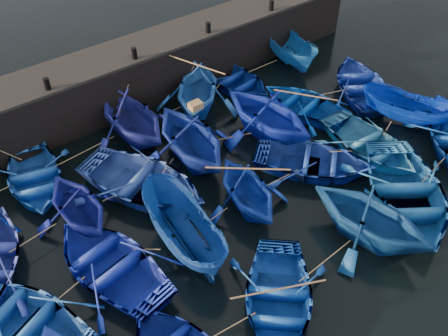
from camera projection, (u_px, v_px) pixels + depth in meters
ground at (278, 229)px, 18.01m from camera, size 120.00×120.00×0.00m
quay_wall at (129, 77)px, 23.34m from camera, size 26.00×2.50×2.50m
quay_top at (125, 52)px, 22.46m from camera, size 26.00×2.50×0.12m
bollard_1 at (47, 84)px, 19.90m from camera, size 0.24×0.24×0.50m
bollard_2 at (134, 53)px, 21.72m from camera, size 0.24×0.24×0.50m
bollard_3 at (208, 27)px, 23.54m from camera, size 0.24×0.24×0.50m
bollard_4 at (271, 5)px, 25.35m from camera, size 0.24×0.24×0.50m
boat_1 at (34, 178)px, 19.37m from camera, size 4.16×5.05×0.91m
boat_2 at (131, 116)px, 21.10m from camera, size 4.07×4.68×2.40m
boat_3 at (197, 88)px, 22.75m from camera, size 5.89×5.94×2.37m
boat_4 at (234, 80)px, 24.62m from camera, size 3.67×4.74×0.91m
boat_5 at (290, 50)px, 26.06m from camera, size 2.53×4.59×1.68m
boat_7 at (78, 204)px, 17.62m from camera, size 3.18×3.67×1.91m
boat_8 at (143, 182)px, 19.03m from camera, size 5.76×6.52×1.12m
boat_9 at (191, 137)px, 20.00m from camera, size 4.55×5.13×2.49m
boat_10 at (268, 113)px, 21.24m from camera, size 4.54×5.11×2.47m
boat_11 at (304, 104)px, 23.08m from camera, size 4.07×4.98×0.91m
boat_12 at (361, 84)px, 24.27m from camera, size 5.53×5.94×1.00m
boat_13 at (21, 323)px, 14.66m from camera, size 5.27×5.98×1.03m
boat_14 at (110, 263)px, 16.26m from camera, size 4.38×5.50×1.02m
boat_15 at (182, 230)px, 16.81m from camera, size 2.14×4.74×1.78m
boat_16 at (247, 189)px, 18.17m from camera, size 3.88×4.27×1.94m
boat_17 at (314, 161)px, 20.00m from camera, size 5.74×5.94×1.00m
boat_18 at (369, 144)px, 20.86m from camera, size 3.57×4.84×0.97m
boat_19 at (405, 110)px, 22.15m from camera, size 3.25×4.36×1.59m
boat_22 at (277, 299)px, 15.32m from camera, size 5.42×5.49×0.93m
boat_23 at (371, 216)px, 16.90m from camera, size 4.70×5.17×2.35m
boat_24 at (406, 193)px, 18.54m from camera, size 6.73×7.12×1.20m
wooden_crate at (196, 106)px, 19.21m from camera, size 0.51×0.38×0.27m
mooring_ropes at (194, 143)px, 20.27m from camera, size 17.38×11.88×2.10m
loose_oars at (256, 141)px, 19.29m from camera, size 10.30×12.26×1.52m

